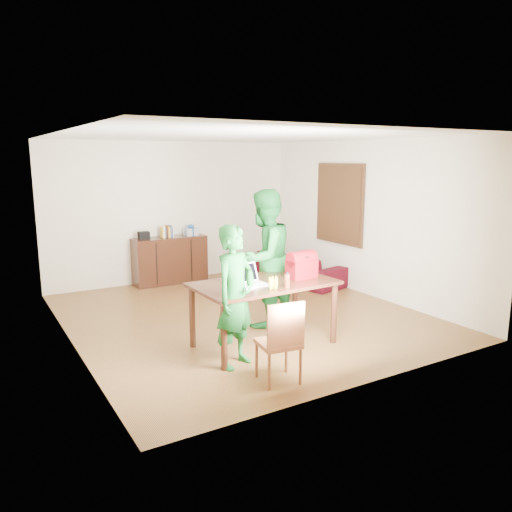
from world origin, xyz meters
TOP-DOWN VIEW (x-y plane):
  - room at (0.01, 0.13)m, footprint 5.20×5.70m
  - table at (-0.36, -1.21)m, footprint 1.82×1.05m
  - chair at (-0.79, -2.22)m, footprint 0.48×0.46m
  - person_near at (-0.98, -1.59)m, footprint 0.72×0.61m
  - person_far at (0.07, -0.52)m, footprint 1.17×1.06m
  - laptop at (-0.58, -1.29)m, footprint 0.39×0.29m
  - bananas at (-0.46, -1.58)m, footprint 0.19×0.16m
  - bottle at (-0.26, -1.59)m, footprint 0.08×0.08m
  - red_bag at (0.19, -1.27)m, footprint 0.40×0.24m
  - sofa at (1.95, 1.32)m, footprint 1.14×2.07m

SIDE VIEW (x-z plane):
  - chair at x=-0.79m, z-range -0.19..0.74m
  - sofa at x=1.95m, z-range 0.00..0.57m
  - table at x=-0.36m, z-range 0.31..1.15m
  - person_near at x=-0.98m, z-range 0.00..1.66m
  - bananas at x=-0.46m, z-range 0.84..0.90m
  - laptop at x=-0.58m, z-range 0.76..1.01m
  - bottle at x=-0.26m, z-range 0.84..1.03m
  - red_bag at x=0.19m, z-range 0.84..1.12m
  - person_far at x=0.07m, z-range 0.00..1.97m
  - room at x=0.01m, z-range -0.14..2.76m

